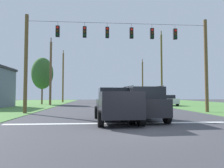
% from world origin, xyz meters
% --- Properties ---
extents(ground_plane, '(120.00, 120.00, 0.00)m').
position_xyz_m(ground_plane, '(0.00, 0.00, 0.00)').
color(ground_plane, '#3D3D42').
extents(stop_bar_stripe, '(13.44, 0.45, 0.01)m').
position_xyz_m(stop_bar_stripe, '(0.00, 2.36, 0.00)').
color(stop_bar_stripe, white).
rests_on(stop_bar_stripe, ground).
extents(lane_dash_0, '(2.50, 0.15, 0.01)m').
position_xyz_m(lane_dash_0, '(0.00, 8.36, 0.00)').
color(lane_dash_0, white).
rests_on(lane_dash_0, ground).
extents(lane_dash_1, '(2.50, 0.15, 0.01)m').
position_xyz_m(lane_dash_1, '(0.00, 14.45, 0.00)').
color(lane_dash_1, white).
rests_on(lane_dash_1, ground).
extents(lane_dash_2, '(2.50, 0.15, 0.01)m').
position_xyz_m(lane_dash_2, '(0.00, 22.47, 0.00)').
color(lane_dash_2, white).
rests_on(lane_dash_2, ground).
extents(overhead_signal_span, '(15.99, 0.31, 8.33)m').
position_xyz_m(overhead_signal_span, '(0.11, 8.88, 4.84)').
color(overhead_signal_span, brown).
rests_on(overhead_signal_span, ground).
extents(pickup_truck, '(2.47, 5.48, 1.95)m').
position_xyz_m(pickup_truck, '(-0.74, 3.10, 0.97)').
color(pickup_truck, black).
rests_on(pickup_truck, ground).
extents(suv_black, '(2.42, 4.89, 2.05)m').
position_xyz_m(suv_black, '(0.85, 3.52, 1.06)').
color(suv_black, black).
rests_on(suv_black, ground).
extents(distant_car_crossing_white, '(4.33, 2.09, 1.52)m').
position_xyz_m(distant_car_crossing_white, '(0.96, 15.64, 0.79)').
color(distant_car_crossing_white, silver).
rests_on(distant_car_crossing_white, ground).
extents(distant_car_oncoming, '(2.25, 4.41, 1.52)m').
position_xyz_m(distant_car_oncoming, '(8.25, 20.16, 0.79)').
color(distant_car_oncoming, silver).
rests_on(distant_car_oncoming, ground).
extents(utility_pole_mid_right, '(0.28, 1.75, 11.39)m').
position_xyz_m(utility_pole_mid_right, '(8.15, 22.06, 5.55)').
color(utility_pole_mid_right, brown).
rests_on(utility_pole_mid_right, ground).
extents(utility_pole_far_right, '(0.29, 1.80, 9.25)m').
position_xyz_m(utility_pole_far_right, '(8.07, 34.72, 4.45)').
color(utility_pole_far_right, brown).
rests_on(utility_pole_far_right, ground).
extents(utility_pole_mid_left, '(0.33, 1.76, 10.21)m').
position_xyz_m(utility_pole_mid_left, '(-8.67, 22.98, 4.91)').
color(utility_pole_mid_left, brown).
rests_on(utility_pole_mid_left, ground).
extents(utility_pole_far_left, '(0.32, 1.69, 10.68)m').
position_xyz_m(utility_pole_far_left, '(-8.52, 34.16, 5.27)').
color(utility_pole_far_left, brown).
rests_on(utility_pole_far_left, ground).
extents(tree_roadside_right, '(3.42, 3.42, 7.57)m').
position_xyz_m(tree_roadside_right, '(-10.50, 25.52, 5.01)').
color(tree_roadside_right, brown).
rests_on(tree_roadside_right, ground).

